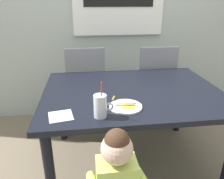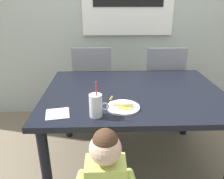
{
  "view_description": "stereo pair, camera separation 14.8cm",
  "coord_description": "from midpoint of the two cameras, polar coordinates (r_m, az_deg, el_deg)",
  "views": [
    {
      "loc": [
        -0.38,
        -1.65,
        1.44
      ],
      "look_at": [
        -0.19,
        -0.11,
        0.79
      ],
      "focal_mm": 35.32,
      "sensor_mm": 36.0,
      "label": 1
    },
    {
      "loc": [
        -0.24,
        -1.66,
        1.44
      ],
      "look_at": [
        -0.19,
        -0.11,
        0.79
      ],
      "focal_mm": 35.32,
      "sensor_mm": 36.0,
      "label": 2
    }
  ],
  "objects": [
    {
      "name": "dining_chair_right",
      "position": [
        2.65,
        9.24,
        2.4
      ],
      "size": [
        0.44,
        0.45,
        0.96
      ],
      "rotation": [
        0.0,
        0.0,
        3.14
      ],
      "color": "gray",
      "rests_on": "ground"
    },
    {
      "name": "dining_table",
      "position": [
        1.86,
        3.01,
        -2.61
      ],
      "size": [
        1.46,
        1.08,
        0.73
      ],
      "color": "black",
      "rests_on": "ground"
    },
    {
      "name": "snack_plate",
      "position": [
        1.54,
        0.83,
        -4.51
      ],
      "size": [
        0.23,
        0.23,
        0.01
      ],
      "primitive_type": "cylinder",
      "color": "white",
      "rests_on": "dining_table"
    },
    {
      "name": "paper_napkin",
      "position": [
        1.49,
        -15.97,
        -6.7
      ],
      "size": [
        0.18,
        0.18,
        0.0
      ],
      "primitive_type": "cube",
      "rotation": [
        0.0,
        0.0,
        0.19
      ],
      "color": "silver",
      "rests_on": "dining_table"
    },
    {
      "name": "peeled_banana",
      "position": [
        1.53,
        0.47,
        -3.58
      ],
      "size": [
        0.18,
        0.13,
        0.07
      ],
      "rotation": [
        0.0,
        0.0,
        -0.25
      ],
      "color": "#F4EAC6",
      "rests_on": "snack_plate"
    },
    {
      "name": "dining_chair_left",
      "position": [
        2.58,
        -8.39,
        1.9
      ],
      "size": [
        0.44,
        0.45,
        0.96
      ],
      "rotation": [
        0.0,
        0.0,
        3.14
      ],
      "color": "gray",
      "rests_on": "ground"
    },
    {
      "name": "ground_plane",
      "position": [
        2.22,
        2.65,
        -17.98
      ],
      "size": [
        24.0,
        24.0,
        0.0
      ],
      "primitive_type": "plane",
      "color": "#7A6B56"
    },
    {
      "name": "milk_cup",
      "position": [
        1.4,
        -6.04,
        -4.65
      ],
      "size": [
        0.13,
        0.08,
        0.25
      ],
      "color": "silver",
      "rests_on": "dining_table"
    },
    {
      "name": "toddler_standing",
      "position": [
        1.3,
        -2.31,
        -22.16
      ],
      "size": [
        0.33,
        0.24,
        0.84
      ],
      "color": "#3F4760",
      "rests_on": "ground"
    }
  ]
}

